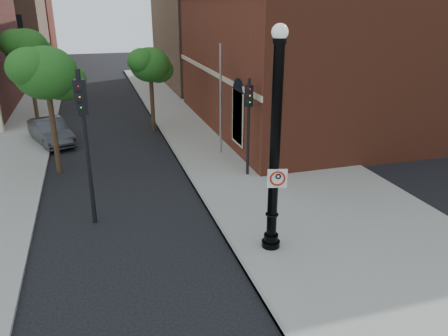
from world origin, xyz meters
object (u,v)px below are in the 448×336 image
object	(u,v)px
no_parking_sign	(277,178)
traffic_signal_left	(83,123)
parked_car	(51,131)
lamppost	(275,155)
traffic_signal_right	(249,112)

from	to	relation	value
no_parking_sign	traffic_signal_left	size ratio (longest dim) A/B	0.11
no_parking_sign	parked_car	xyz separation A→B (m)	(-7.23, 13.75, -1.77)
no_parking_sign	lamppost	bearing A→B (deg)	120.17
lamppost	traffic_signal_right	xyz separation A→B (m)	(1.36, 5.94, -0.20)
parked_car	traffic_signal_left	xyz separation A→B (m)	(1.99, -10.13, 2.89)
lamppost	no_parking_sign	xyz separation A→B (m)	(0.05, -0.17, -0.65)
lamppost	parked_car	bearing A→B (deg)	117.87
lamppost	parked_car	distance (m)	15.55
no_parking_sign	parked_car	distance (m)	15.63
traffic_signal_left	no_parking_sign	bearing A→B (deg)	-48.83
lamppost	traffic_signal_left	xyz separation A→B (m)	(-5.19, 3.45, 0.47)
parked_car	traffic_signal_left	size ratio (longest dim) A/B	0.78
lamppost	parked_car	xyz separation A→B (m)	(-7.18, 13.58, -2.42)
no_parking_sign	traffic_signal_left	xyz separation A→B (m)	(-5.23, 3.61, 1.12)
no_parking_sign	traffic_signal_right	size ratio (longest dim) A/B	0.13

